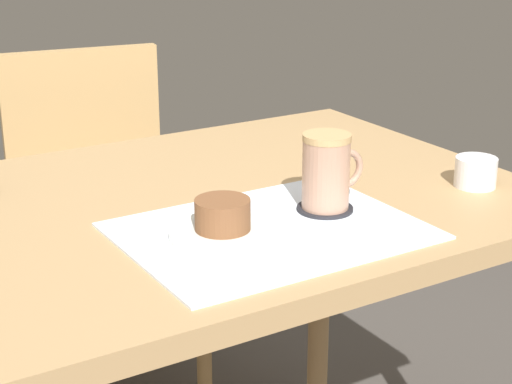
{
  "coord_description": "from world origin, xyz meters",
  "views": [
    {
      "loc": [
        -0.6,
        -1.15,
        1.21
      ],
      "look_at": [
        0.02,
        -0.14,
        0.78
      ],
      "focal_mm": 60.0,
      "sensor_mm": 36.0,
      "label": 1
    }
  ],
  "objects": [
    {
      "name": "dining_table",
      "position": [
        0.0,
        0.0,
        0.65
      ],
      "size": [
        1.07,
        0.76,
        0.73
      ],
      "color": "tan",
      "rests_on": "ground_plane"
    },
    {
      "name": "wooden_chair",
      "position": [
        0.08,
        0.7,
        0.48
      ],
      "size": [
        0.48,
        0.48,
        0.84
      ],
      "rotation": [
        0.0,
        0.0,
        2.99
      ],
      "color": "tan",
      "rests_on": "ground_plane"
    },
    {
      "name": "placemat",
      "position": [
        0.02,
        -0.18,
        0.74
      ],
      "size": [
        0.43,
        0.32,
        0.0
      ],
      "primitive_type": "cube",
      "color": "white",
      "rests_on": "dining_table"
    },
    {
      "name": "pastry_plate",
      "position": [
        -0.05,
        -0.17,
        0.74
      ],
      "size": [
        0.15,
        0.15,
        0.01
      ],
      "primitive_type": "cylinder",
      "color": "silver",
      "rests_on": "placemat"
    },
    {
      "name": "pastry",
      "position": [
        -0.05,
        -0.17,
        0.77
      ],
      "size": [
        0.08,
        0.08,
        0.04
      ],
      "primitive_type": "cylinder",
      "color": "brown",
      "rests_on": "pastry_plate"
    },
    {
      "name": "coffee_coaster",
      "position": [
        0.13,
        -0.15,
        0.74
      ],
      "size": [
        0.09,
        0.09,
        0.0
      ],
      "primitive_type": "cylinder",
      "color": "#232328",
      "rests_on": "placemat"
    },
    {
      "name": "coffee_mug",
      "position": [
        0.14,
        -0.15,
        0.8
      ],
      "size": [
        0.11,
        0.07,
        0.12
      ],
      "color": "tan",
      "rests_on": "coffee_coaster"
    },
    {
      "name": "sugar_bowl",
      "position": [
        0.42,
        -0.18,
        0.76
      ],
      "size": [
        0.07,
        0.07,
        0.05
      ],
      "primitive_type": "cylinder",
      "color": "white",
      "rests_on": "dining_table"
    }
  ]
}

